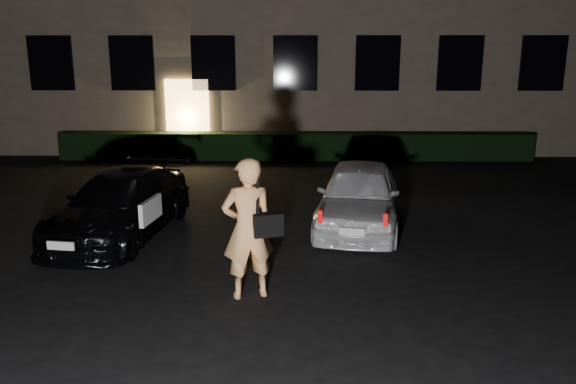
{
  "coord_description": "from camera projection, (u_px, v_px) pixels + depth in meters",
  "views": [
    {
      "loc": [
        0.03,
        -7.29,
        3.34
      ],
      "look_at": [
        -0.1,
        2.0,
        1.02
      ],
      "focal_mm": 35.0,
      "sensor_mm": 36.0,
      "label": 1
    }
  ],
  "objects": [
    {
      "name": "man",
      "position": [
        249.0,
        228.0,
        7.68
      ],
      "size": [
        0.91,
        0.67,
        1.99
      ],
      "rotation": [
        0.0,
        0.0,
        3.45
      ],
      "color": "#FCAD67",
      "rests_on": "ground"
    },
    {
      "name": "ground",
      "position": [
        293.0,
        297.0,
        7.88
      ],
      "size": [
        80.0,
        80.0,
        0.0
      ],
      "primitive_type": "plane",
      "color": "black",
      "rests_on": "ground"
    },
    {
      "name": "hatch",
      "position": [
        359.0,
        195.0,
        10.9
      ],
      "size": [
        2.11,
        3.96,
        1.28
      ],
      "rotation": [
        0.0,
        0.0,
        -0.17
      ],
      "color": "white",
      "rests_on": "ground"
    },
    {
      "name": "sedan",
      "position": [
        121.0,
        205.0,
        10.43
      ],
      "size": [
        2.19,
        4.25,
        1.18
      ],
      "rotation": [
        0.0,
        0.0,
        -0.14
      ],
      "color": "black",
      "rests_on": "ground"
    },
    {
      "name": "hedge",
      "position": [
        295.0,
        146.0,
        17.97
      ],
      "size": [
        15.0,
        0.7,
        0.85
      ],
      "primitive_type": "cube",
      "color": "black",
      "rests_on": "ground"
    }
  ]
}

